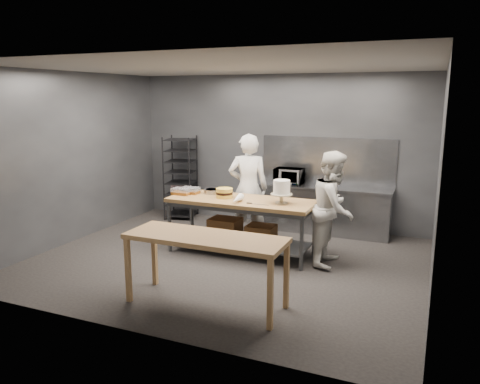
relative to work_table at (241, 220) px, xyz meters
The scene contains 16 objects.
ground 0.72m from the work_table, 96.91° to the right, with size 6.00×6.00×0.00m, color black.
back_wall 2.26m from the work_table, 91.47° to the left, with size 6.00×0.04×3.00m, color #4C4F54.
work_table is the anchor object (origin of this frame).
near_counter 2.04m from the work_table, 79.39° to the right, with size 2.00×0.70×0.90m.
back_counter 1.99m from the work_table, 61.48° to the left, with size 2.60×0.60×0.90m.
splashback_panel 2.38m from the work_table, 65.13° to the left, with size 2.60×0.02×0.90m, color slate.
speed_rack 2.69m from the work_table, 141.51° to the left, with size 0.73×0.77×1.75m.
chef_behind 0.82m from the work_table, 102.27° to the left, with size 0.70×0.46×1.93m, color white.
chef_right 1.54m from the work_table, ahead, with size 0.86×0.67×1.77m, color silver.
microwave 1.83m from the work_table, 80.77° to the left, with size 0.54×0.37×0.30m, color black.
frosted_cake_stand 0.92m from the work_table, ahead, with size 0.34×0.34×0.37m.
layer_cake 0.52m from the work_table, behind, with size 0.28×0.28×0.16m.
cake_pans 0.88m from the work_table, 165.41° to the left, with size 0.68×0.38×0.07m.
piping_bag 0.50m from the work_table, 78.98° to the right, with size 0.12×0.12×0.38m, color white.
offset_spatula 0.55m from the work_table, 35.82° to the right, with size 0.36×0.02×0.02m.
pastry_clamshells 1.11m from the work_table, behind, with size 0.41×0.34×0.11m.
Camera 1 is at (2.96, -6.44, 2.58)m, focal length 35.00 mm.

